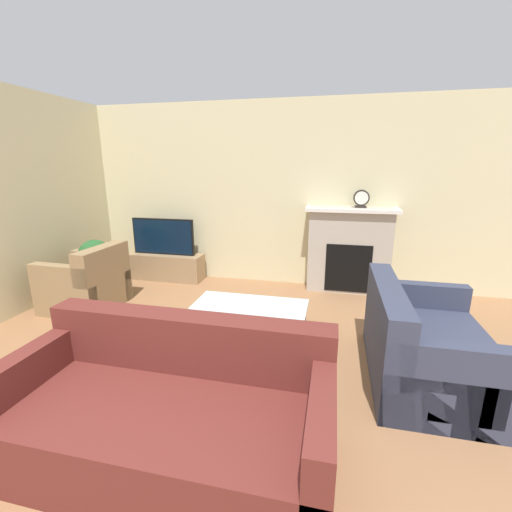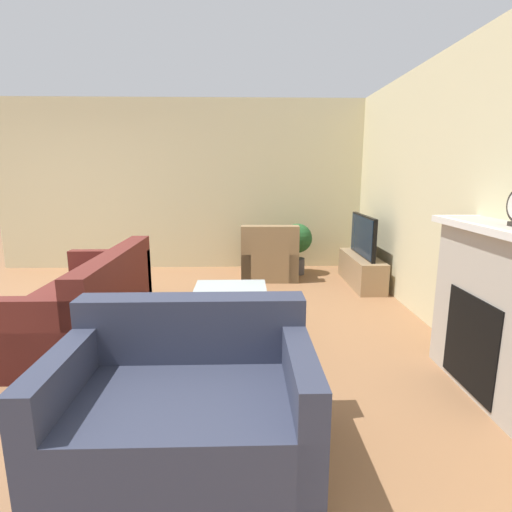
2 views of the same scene
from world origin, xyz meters
name	(u,v)px [view 2 (image 2 of 2)]	position (x,y,z in m)	size (l,w,h in m)	color
ground_plane	(3,328)	(0.00, 0.00, 0.00)	(20.00, 20.00, 0.00)	#936642
wall_back	(441,194)	(0.00, 4.42, 1.35)	(8.29, 0.06, 2.70)	beige
wall_left	(227,185)	(-2.68, 2.19, 1.35)	(0.06, 7.39, 2.70)	beige
fireplace	(497,308)	(1.33, 4.22, 0.64)	(1.26, 0.38, 1.22)	#B2A899
tv_stand	(361,270)	(-1.52, 4.13, 0.21)	(1.23, 0.36, 0.41)	#997A56
tv	(363,236)	(-1.52, 4.12, 0.70)	(1.02, 0.06, 0.57)	black
couch_sectional	(86,306)	(0.17, 0.93, 0.29)	(1.98, 0.93, 0.82)	#5B231E
couch_loveseat	(187,405)	(1.90, 2.15, 0.29)	(0.94, 1.38, 0.82)	#33384C
armchair_by_window	(269,258)	(-1.95, 2.85, 0.30)	(0.84, 0.84, 0.82)	#8C704C
coffee_table	(229,299)	(0.31, 2.33, 0.39)	(1.15, 0.72, 0.42)	#333338
potted_plant	(297,242)	(-2.14, 3.29, 0.51)	(0.45, 0.45, 0.79)	#47474C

